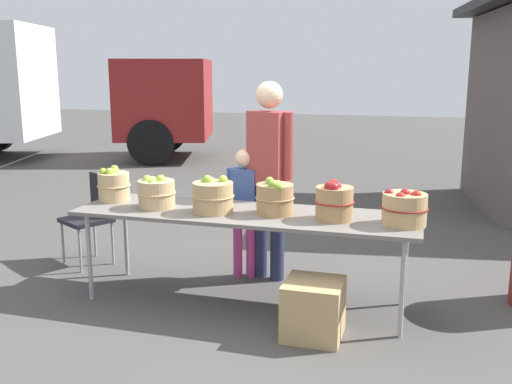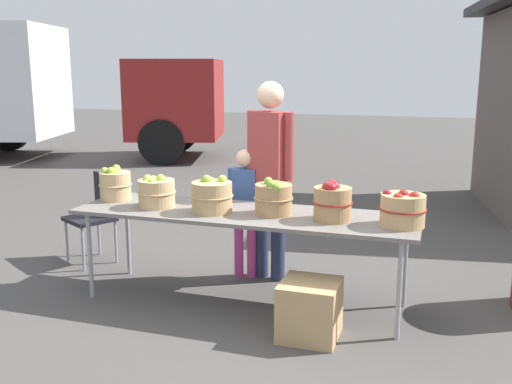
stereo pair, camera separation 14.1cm
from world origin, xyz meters
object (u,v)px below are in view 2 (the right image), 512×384
at_px(apple_basket_red_1, 403,209).
at_px(produce_crate, 310,310).
at_px(apple_basket_green_0, 115,184).
at_px(apple_basket_green_3, 273,198).
at_px(child_customer, 245,203).
at_px(box_truck, 7,87).
at_px(folding_chair, 96,211).
at_px(apple_basket_green_2, 212,196).
at_px(market_table, 244,216).
at_px(apple_basket_red_0, 332,202).
at_px(vendor_adult, 270,165).
at_px(apple_basket_green_1, 156,192).

xyz_separation_m(apple_basket_red_1, produce_crate, (-0.57, -0.40, -0.67)).
bearing_deg(apple_basket_green_0, apple_basket_green_3, -3.25).
bearing_deg(child_customer, box_truck, -43.83).
relative_size(folding_chair, produce_crate, 2.13).
bearing_deg(box_truck, child_customer, -53.12).
bearing_deg(apple_basket_green_2, apple_basket_green_3, 7.93).
relative_size(market_table, apple_basket_green_0, 9.27).
bearing_deg(apple_basket_red_0, child_customer, 145.78).
bearing_deg(apple_basket_green_0, apple_basket_red_0, -3.47).
bearing_deg(produce_crate, folding_chair, 157.34).
relative_size(market_table, apple_basket_red_1, 8.04).
bearing_deg(vendor_adult, apple_basket_red_1, 168.08).
relative_size(apple_basket_green_3, vendor_adult, 0.17).
relative_size(apple_basket_green_0, apple_basket_green_1, 0.93).
bearing_deg(market_table, box_truck, 140.89).
relative_size(vendor_adult, produce_crate, 4.34).
xyz_separation_m(market_table, vendor_adult, (0.03, 0.60, 0.32)).
relative_size(market_table, folding_chair, 3.14).
xyz_separation_m(apple_basket_green_0, produce_crate, (1.83, -0.52, -0.68)).
xyz_separation_m(vendor_adult, produce_crate, (0.61, -1.05, -0.83)).
height_order(market_table, child_customer, child_customer).
height_order(apple_basket_green_2, apple_basket_red_1, apple_basket_green_2).
bearing_deg(vendor_adult, child_customer, 25.90).
relative_size(apple_basket_green_0, child_customer, 0.25).
bearing_deg(apple_basket_green_3, apple_basket_red_1, -2.40).
distance_m(apple_basket_green_1, produce_crate, 1.58).
relative_size(apple_basket_green_0, produce_crate, 0.72).
distance_m(apple_basket_green_2, produce_crate, 1.17).
bearing_deg(folding_chair, vendor_adult, 31.71).
bearing_deg(box_truck, folding_chair, -59.98).
distance_m(child_customer, box_truck, 9.06).
distance_m(apple_basket_red_1, folding_chair, 2.99).
height_order(apple_basket_green_2, box_truck, box_truck).
height_order(market_table, vendor_adult, vendor_adult).
relative_size(apple_basket_green_2, child_customer, 0.29).
height_order(apple_basket_green_2, apple_basket_green_3, apple_basket_green_2).
bearing_deg(produce_crate, market_table, 144.84).
bearing_deg(folding_chair, box_truck, 165.40).
distance_m(vendor_adult, child_customer, 0.41).
xyz_separation_m(vendor_adult, child_customer, (-0.22, -0.03, -0.34)).
bearing_deg(folding_chair, apple_basket_green_3, 13.93).
height_order(market_table, box_truck, box_truck).
xyz_separation_m(child_customer, box_truck, (-7.20, 5.44, 0.80)).
bearing_deg(box_truck, produce_crate, -54.85).
height_order(apple_basket_green_1, apple_basket_green_2, apple_basket_green_2).
relative_size(market_table, apple_basket_red_0, 8.93).
relative_size(apple_basket_green_3, child_customer, 0.26).
relative_size(apple_basket_green_3, folding_chair, 0.35).
xyz_separation_m(apple_basket_green_0, apple_basket_green_1, (0.46, -0.13, -0.01)).
bearing_deg(apple_basket_green_3, box_truck, 141.75).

